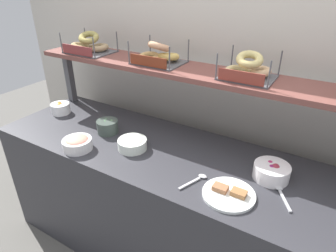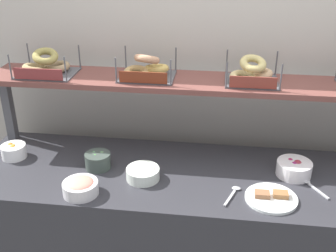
{
  "view_description": "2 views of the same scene",
  "coord_description": "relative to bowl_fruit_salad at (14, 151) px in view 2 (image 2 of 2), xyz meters",
  "views": [
    {
      "loc": [
        0.69,
        -1.24,
        1.78
      ],
      "look_at": [
        -0.07,
        0.02,
        1.01
      ],
      "focal_mm": 31.33,
      "sensor_mm": 36.0,
      "label": 1
    },
    {
      "loc": [
        0.1,
        -1.87,
        2.04
      ],
      "look_at": [
        -0.15,
        0.06,
        1.1
      ],
      "focal_mm": 44.54,
      "sensor_mm": 36.0,
      "label": 2
    }
  ],
  "objects": [
    {
      "name": "back_wall",
      "position": [
        1.02,
        0.5,
        0.31
      ],
      "size": [
        3.6,
        0.06,
        2.4
      ],
      "primitive_type": "cube",
      "color": "#BCB5AA",
      "rests_on": "ground_plane"
    },
    {
      "name": "bagel_basket_sesame",
      "position": [
        0.73,
        0.23,
        0.44
      ],
      "size": [
        0.3,
        0.26,
        0.15
      ],
      "color": "#4C4C51",
      "rests_on": "upper_shelf"
    },
    {
      "name": "bowl_cream_cheese",
      "position": [
        0.76,
        -0.12,
        -0.0
      ],
      "size": [
        0.17,
        0.17,
        0.08
      ],
      "color": "white",
      "rests_on": "deli_counter"
    },
    {
      "name": "serving_plate_white",
      "position": [
        1.4,
        -0.22,
        -0.03
      ],
      "size": [
        0.25,
        0.25,
        0.04
      ],
      "color": "white",
      "rests_on": "deli_counter"
    },
    {
      "name": "shelf_riser_left",
      "position": [
        -0.11,
        0.22,
        0.16
      ],
      "size": [
        0.05,
        0.05,
        0.4
      ],
      "primitive_type": "cube",
      "color": "#4C4C51",
      "rests_on": "deli_counter"
    },
    {
      "name": "serving_spoon_by_edge",
      "position": [
        1.22,
        -0.2,
        -0.03
      ],
      "size": [
        0.08,
        0.17,
        0.01
      ],
      "color": "#B7B7BC",
      "rests_on": "deli_counter"
    },
    {
      "name": "bagel_basket_everything",
      "position": [
        0.16,
        0.2,
        0.44
      ],
      "size": [
        0.32,
        0.25,
        0.15
      ],
      "color": "#4C4C51",
      "rests_on": "upper_shelf"
    },
    {
      "name": "bowl_veggie_mix",
      "position": [
        0.5,
        -0.04,
        0.0
      ],
      "size": [
        0.14,
        0.14,
        0.09
      ],
      "color": "#3D4942",
      "rests_on": "deli_counter"
    },
    {
      "name": "bowl_fruit_salad",
      "position": [
        0.0,
        0.0,
        0.0
      ],
      "size": [
        0.14,
        0.14,
        0.08
      ],
      "color": "white",
      "rests_on": "deli_counter"
    },
    {
      "name": "deli_counter",
      "position": [
        1.02,
        -0.05,
        -0.47
      ],
      "size": [
        2.4,
        0.7,
        0.85
      ],
      "primitive_type": "cube",
      "color": "#2D2D33",
      "rests_on": "ground_plane"
    },
    {
      "name": "bowl_lox_spread",
      "position": [
        0.49,
        -0.29,
        -0.0
      ],
      "size": [
        0.17,
        0.17,
        0.08
      ],
      "color": "silver",
      "rests_on": "deli_counter"
    },
    {
      "name": "bowl_beet_salad",
      "position": [
        1.54,
        0.01,
        -0.0
      ],
      "size": [
        0.18,
        0.18,
        0.09
      ],
      "color": "white",
      "rests_on": "deli_counter"
    },
    {
      "name": "bagel_basket_plain",
      "position": [
        1.29,
        0.22,
        0.44
      ],
      "size": [
        0.28,
        0.25,
        0.14
      ],
      "color": "#4C4C51",
      "rests_on": "upper_shelf"
    },
    {
      "name": "upper_shelf",
      "position": [
        1.02,
        0.22,
        0.37
      ],
      "size": [
        2.36,
        0.32,
        0.03
      ],
      "primitive_type": "cube",
      "color": "brown",
      "rests_on": "shelf_riser_left"
    },
    {
      "name": "serving_spoon_near_plate",
      "position": [
        1.61,
        -0.09,
        -0.03
      ],
      "size": [
        0.11,
        0.16,
        0.01
      ],
      "color": "#B7B7BC",
      "rests_on": "deli_counter"
    }
  ]
}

